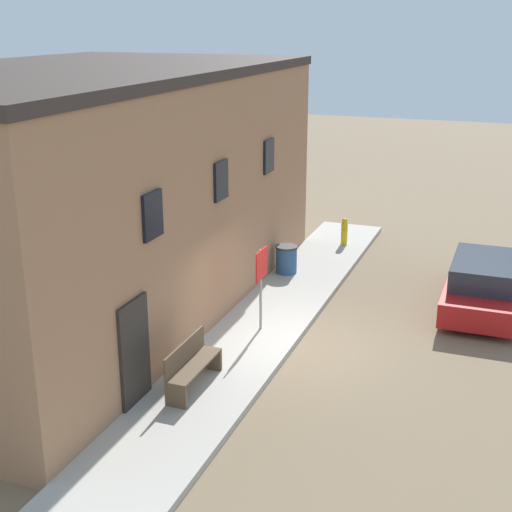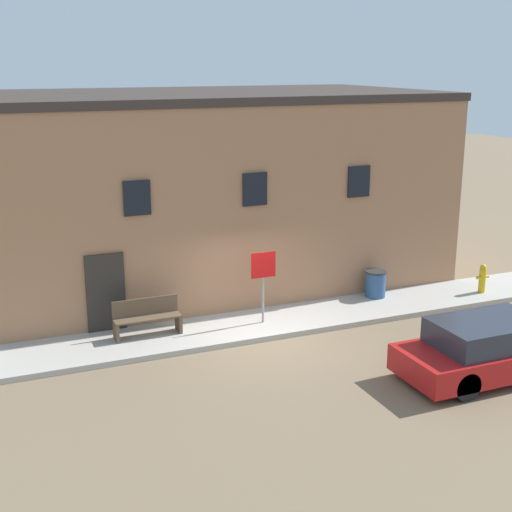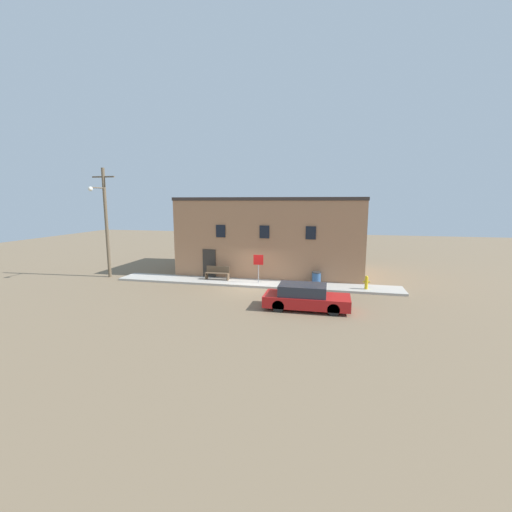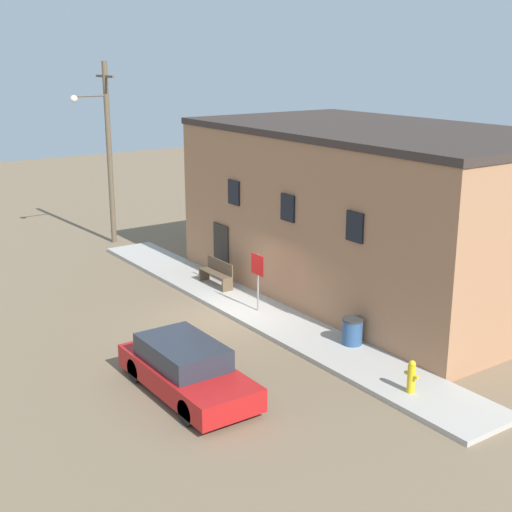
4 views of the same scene
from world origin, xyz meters
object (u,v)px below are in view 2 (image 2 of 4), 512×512
object	(u,v)px
bench	(147,317)
trash_bin	(375,284)
stop_sign	(263,274)
fire_hydrant	(482,278)
parked_car	(492,349)

from	to	relation	value
bench	trash_bin	world-z (taller)	bench
stop_sign	fire_hydrant	bearing A→B (deg)	-1.80
trash_bin	stop_sign	bearing A→B (deg)	-170.22
fire_hydrant	trash_bin	distance (m)	3.33
fire_hydrant	stop_sign	size ratio (longest dim) A/B	0.45
fire_hydrant	trash_bin	xyz separation A→B (m)	(-3.20, 0.90, -0.04)
fire_hydrant	bench	world-z (taller)	bench
stop_sign	parked_car	size ratio (longest dim) A/B	0.43
fire_hydrant	bench	size ratio (longest dim) A/B	0.51
bench	parked_car	xyz separation A→B (m)	(6.70, -5.09, 0.02)
fire_hydrant	bench	xyz separation A→B (m)	(-10.24, 0.55, 0.03)
fire_hydrant	bench	bearing A→B (deg)	176.94
fire_hydrant	trash_bin	size ratio (longest dim) A/B	1.10
fire_hydrant	parked_car	distance (m)	5.76
stop_sign	parked_car	bearing A→B (deg)	-52.94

